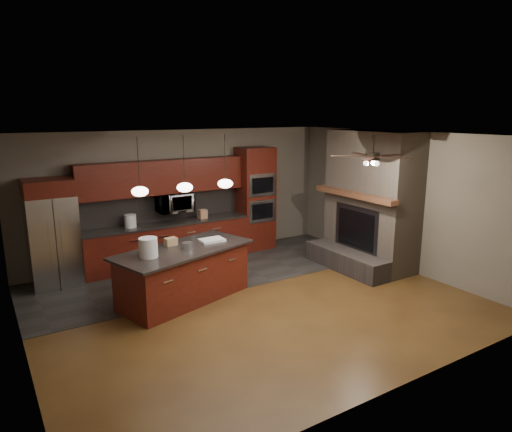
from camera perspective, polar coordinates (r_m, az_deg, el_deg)
ground at (r=7.92m, az=-0.24°, el=-10.69°), size 7.00×7.00×0.00m
ceiling at (r=7.26m, az=-0.26°, el=10.00°), size 7.00×6.00×0.02m
back_wall at (r=10.09m, az=-9.26°, el=2.64°), size 7.00×0.02×2.80m
right_wall at (r=9.73m, az=17.57°, el=1.83°), size 0.02×6.00×2.80m
left_wall at (r=6.43m, az=-27.94°, el=-4.61°), size 0.02×6.00×2.80m
slate_tile_patch at (r=9.39m, az=-6.07°, el=-6.87°), size 7.00×2.40×0.01m
fireplace_column at (r=9.68m, az=13.95°, el=1.37°), size 1.30×2.10×2.80m
back_cabinetry at (r=9.79m, az=-11.13°, el=-0.78°), size 3.59×0.64×2.20m
oven_tower at (r=10.62m, az=-0.09°, el=2.18°), size 0.80×0.63×2.38m
microwave at (r=9.78m, az=-10.15°, el=1.68°), size 0.73×0.41×0.50m
refrigerator at (r=9.12m, az=-24.09°, el=-2.00°), size 0.85×0.75×2.00m
kitchen_island at (r=7.94m, az=-8.98°, el=-7.16°), size 2.56×1.70×0.92m
white_bucket at (r=7.40m, az=-13.31°, el=-3.87°), size 0.31×0.31×0.31m
paint_can at (r=7.74m, az=-8.55°, el=-3.69°), size 0.24×0.24×0.11m
paint_tray at (r=8.15m, az=-5.54°, el=-3.01°), size 0.43×0.30×0.04m
cardboard_box at (r=8.00m, az=-10.62°, el=-3.16°), size 0.22×0.17×0.13m
counter_bucket at (r=9.48m, az=-15.43°, el=-0.60°), size 0.24×0.24×0.26m
counter_box at (r=9.98m, az=-6.69°, el=0.25°), size 0.19×0.16×0.20m
pendant_left at (r=7.30m, az=-14.31°, el=3.02°), size 0.26×0.26×0.92m
pendant_center at (r=7.56m, az=-8.89°, el=3.59°), size 0.26×0.26×0.92m
pendant_right at (r=7.88m, az=-3.87°, el=4.09°), size 0.26×0.26×0.92m
ceiling_fan at (r=7.80m, az=14.35°, el=7.28°), size 1.27×1.33×0.41m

